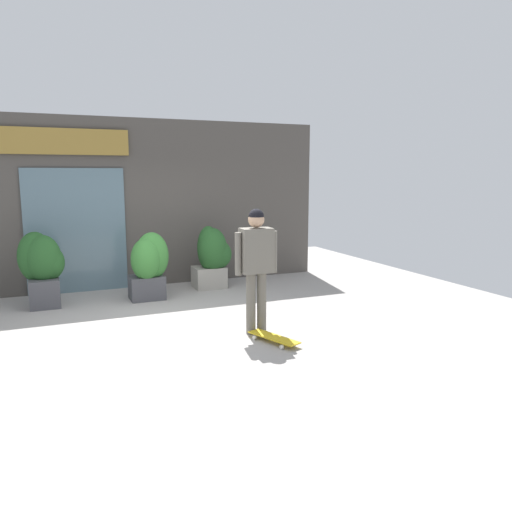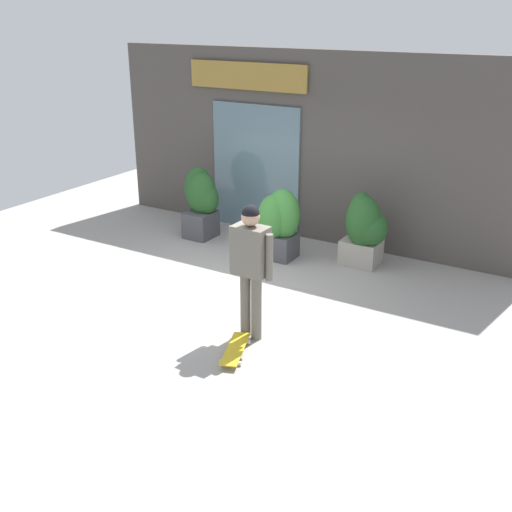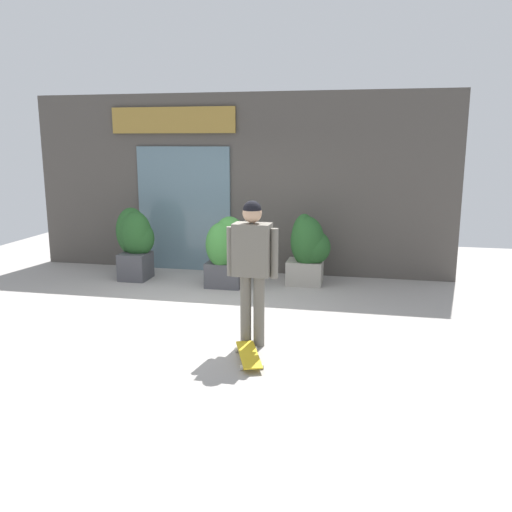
% 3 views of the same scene
% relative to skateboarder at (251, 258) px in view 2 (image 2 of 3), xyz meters
% --- Properties ---
extents(ground_plane, '(12.00, 12.00, 0.00)m').
position_rel_skateboarder_xyz_m(ground_plane, '(-1.07, 0.95, -1.06)').
color(ground_plane, '#9E9993').
extents(building_facade, '(7.74, 0.31, 3.22)m').
position_rel_skateboarder_xyz_m(building_facade, '(-1.12, 3.71, 0.54)').
color(building_facade, '#4C4742').
rests_on(building_facade, ground_plane).
extents(skateboarder, '(0.61, 0.27, 1.72)m').
position_rel_skateboarder_xyz_m(skateboarder, '(0.00, 0.00, 0.00)').
color(skateboarder, '#666056').
rests_on(skateboarder, ground_plane).
extents(skateboard, '(0.46, 0.81, 0.08)m').
position_rel_skateboarder_xyz_m(skateboard, '(0.06, -0.45, -1.00)').
color(skateboard, gold).
rests_on(skateboard, ground_plane).
extents(planter_box_left, '(0.73, 0.61, 1.25)m').
position_rel_skateboarder_xyz_m(planter_box_left, '(-2.69, 2.71, -0.37)').
color(planter_box_left, '#47474C').
rests_on(planter_box_left, ground_plane).
extents(planter_box_right, '(0.69, 0.60, 1.18)m').
position_rel_skateboarder_xyz_m(planter_box_right, '(-0.98, 2.46, -0.43)').
color(planter_box_right, '#47474C').
rests_on(planter_box_right, ground_plane).
extents(planter_box_mid, '(0.72, 0.61, 1.21)m').
position_rel_skateboarder_xyz_m(planter_box_mid, '(0.31, 2.88, -0.41)').
color(planter_box_mid, gray).
rests_on(planter_box_mid, ground_plane).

